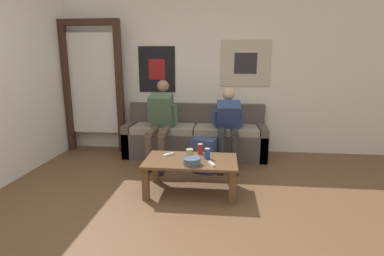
{
  "coord_description": "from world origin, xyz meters",
  "views": [
    {
      "loc": [
        0.57,
        -2.47,
        1.51
      ],
      "look_at": [
        0.17,
        1.31,
        0.65
      ],
      "focal_mm": 28.0,
      "sensor_mm": 36.0,
      "label": 1
    }
  ],
  "objects_px": {
    "ceramic_bowl": "(192,161)",
    "drink_can_blue": "(207,154)",
    "pillar_candle": "(190,153)",
    "person_seated_teen": "(228,123)",
    "person_seated_adult": "(160,119)",
    "backpack": "(204,156)",
    "game_controller_near_right": "(212,164)",
    "game_controller_near_left": "(168,154)",
    "coffee_table": "(191,165)",
    "couch": "(195,138)",
    "drink_can_red": "(200,149)"
  },
  "relations": [
    {
      "from": "person_seated_teen",
      "to": "game_controller_near_left",
      "type": "distance_m",
      "value": 1.22
    },
    {
      "from": "person_seated_adult",
      "to": "pillar_candle",
      "type": "bearing_deg",
      "value": -60.46
    },
    {
      "from": "pillar_candle",
      "to": "coffee_table",
      "type": "bearing_deg",
      "value": -74.11
    },
    {
      "from": "ceramic_bowl",
      "to": "drink_can_blue",
      "type": "xyz_separation_m",
      "value": [
        0.16,
        0.22,
        0.02
      ]
    },
    {
      "from": "ceramic_bowl",
      "to": "game_controller_near_left",
      "type": "bearing_deg",
      "value": 137.4
    },
    {
      "from": "pillar_candle",
      "to": "person_seated_teen",
      "type": "bearing_deg",
      "value": 65.5
    },
    {
      "from": "person_seated_teen",
      "to": "game_controller_near_left",
      "type": "relative_size",
      "value": 8.32
    },
    {
      "from": "person_seated_teen",
      "to": "game_controller_near_left",
      "type": "xyz_separation_m",
      "value": [
        -0.72,
        -0.96,
        -0.21
      ]
    },
    {
      "from": "coffee_table",
      "to": "drink_can_red",
      "type": "distance_m",
      "value": 0.28
    },
    {
      "from": "person_seated_teen",
      "to": "pillar_candle",
      "type": "xyz_separation_m",
      "value": [
        -0.46,
        -1.01,
        -0.17
      ]
    },
    {
      "from": "person_seated_adult",
      "to": "game_controller_near_right",
      "type": "distance_m",
      "value": 1.47
    },
    {
      "from": "drink_can_red",
      "to": "coffee_table",
      "type": "bearing_deg",
      "value": -110.61
    },
    {
      "from": "coffee_table",
      "to": "ceramic_bowl",
      "type": "xyz_separation_m",
      "value": [
        0.03,
        -0.16,
        0.11
      ]
    },
    {
      "from": "ceramic_bowl",
      "to": "pillar_candle",
      "type": "relative_size",
      "value": 1.72
    },
    {
      "from": "person_seated_adult",
      "to": "pillar_candle",
      "type": "relative_size",
      "value": 10.71
    },
    {
      "from": "person_seated_adult",
      "to": "backpack",
      "type": "height_order",
      "value": "person_seated_adult"
    },
    {
      "from": "couch",
      "to": "drink_can_blue",
      "type": "xyz_separation_m",
      "value": [
        0.27,
        -1.35,
        0.17
      ]
    },
    {
      "from": "backpack",
      "to": "ceramic_bowl",
      "type": "bearing_deg",
      "value": -95.12
    },
    {
      "from": "coffee_table",
      "to": "game_controller_near_left",
      "type": "xyz_separation_m",
      "value": [
        -0.29,
        0.13,
        0.08
      ]
    },
    {
      "from": "person_seated_adult",
      "to": "drink_can_blue",
      "type": "height_order",
      "value": "person_seated_adult"
    },
    {
      "from": "ceramic_bowl",
      "to": "coffee_table",
      "type": "bearing_deg",
      "value": 100.3
    },
    {
      "from": "person_seated_teen",
      "to": "drink_can_red",
      "type": "distance_m",
      "value": 0.93
    },
    {
      "from": "pillar_candle",
      "to": "drink_can_blue",
      "type": "distance_m",
      "value": 0.21
    },
    {
      "from": "pillar_candle",
      "to": "game_controller_near_left",
      "type": "bearing_deg",
      "value": 170.25
    },
    {
      "from": "coffee_table",
      "to": "couch",
      "type": "bearing_deg",
      "value": 93.35
    },
    {
      "from": "drink_can_blue",
      "to": "game_controller_near_left",
      "type": "bearing_deg",
      "value": 171.12
    },
    {
      "from": "person_seated_adult",
      "to": "person_seated_teen",
      "type": "bearing_deg",
      "value": 2.38
    },
    {
      "from": "ceramic_bowl",
      "to": "pillar_candle",
      "type": "height_order",
      "value": "pillar_candle"
    },
    {
      "from": "drink_can_blue",
      "to": "drink_can_red",
      "type": "distance_m",
      "value": 0.21
    },
    {
      "from": "game_controller_near_left",
      "to": "drink_can_blue",
      "type": "bearing_deg",
      "value": -8.88
    },
    {
      "from": "backpack",
      "to": "drink_can_blue",
      "type": "bearing_deg",
      "value": -82.43
    },
    {
      "from": "couch",
      "to": "coffee_table",
      "type": "height_order",
      "value": "couch"
    },
    {
      "from": "person_seated_adult",
      "to": "game_controller_near_left",
      "type": "xyz_separation_m",
      "value": [
        0.28,
        -0.92,
        -0.25
      ]
    },
    {
      "from": "person_seated_adult",
      "to": "game_controller_near_right",
      "type": "xyz_separation_m",
      "value": [
        0.81,
        -1.2,
        -0.25
      ]
    },
    {
      "from": "backpack",
      "to": "game_controller_near_right",
      "type": "distance_m",
      "value": 0.85
    },
    {
      "from": "backpack",
      "to": "pillar_candle",
      "type": "bearing_deg",
      "value": -102.3
    },
    {
      "from": "drink_can_blue",
      "to": "ceramic_bowl",
      "type": "bearing_deg",
      "value": -125.65
    },
    {
      "from": "couch",
      "to": "person_seated_teen",
      "type": "relative_size",
      "value": 2.01
    },
    {
      "from": "couch",
      "to": "ceramic_bowl",
      "type": "relative_size",
      "value": 11.37
    },
    {
      "from": "pillar_candle",
      "to": "drink_can_blue",
      "type": "height_order",
      "value": "drink_can_blue"
    },
    {
      "from": "person_seated_adult",
      "to": "drink_can_red",
      "type": "height_order",
      "value": "person_seated_adult"
    },
    {
      "from": "game_controller_near_left",
      "to": "coffee_table",
      "type": "bearing_deg",
      "value": -23.72
    },
    {
      "from": "person_seated_adult",
      "to": "backpack",
      "type": "distance_m",
      "value": 0.89
    },
    {
      "from": "ceramic_bowl",
      "to": "game_controller_near_right",
      "type": "relative_size",
      "value": 1.34
    },
    {
      "from": "backpack",
      "to": "drink_can_red",
      "type": "height_order",
      "value": "drink_can_red"
    },
    {
      "from": "coffee_table",
      "to": "person_seated_adult",
      "type": "bearing_deg",
      "value": 118.59
    },
    {
      "from": "couch",
      "to": "drink_can_red",
      "type": "xyz_separation_m",
      "value": [
        0.17,
        -1.17,
        0.17
      ]
    },
    {
      "from": "person_seated_adult",
      "to": "person_seated_teen",
      "type": "height_order",
      "value": "person_seated_adult"
    },
    {
      "from": "coffee_table",
      "to": "backpack",
      "type": "xyz_separation_m",
      "value": [
        0.1,
        0.66,
        -0.1
      ]
    },
    {
      "from": "drink_can_blue",
      "to": "person_seated_teen",
      "type": "bearing_deg",
      "value": 76.42
    }
  ]
}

